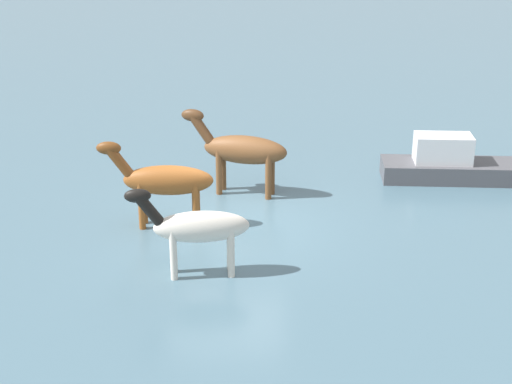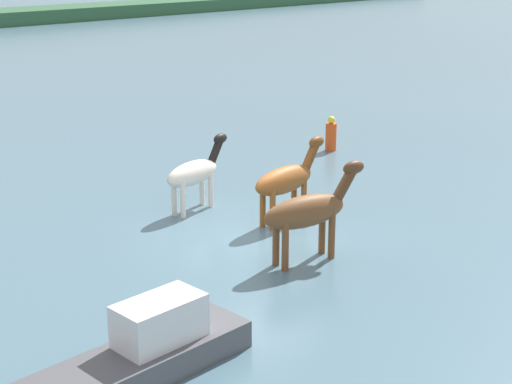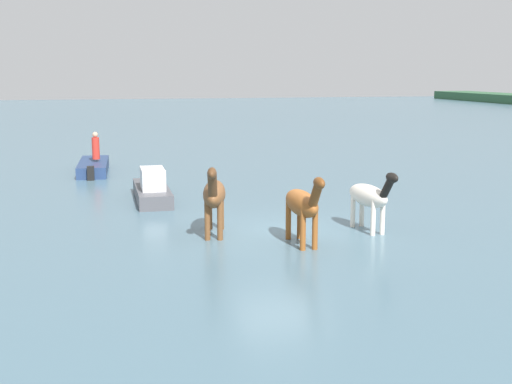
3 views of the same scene
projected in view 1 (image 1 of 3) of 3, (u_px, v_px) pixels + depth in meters
name	position (u px, v px, depth m)	size (l,w,h in m)	color
ground_plane	(229.00, 224.00, 16.74)	(186.43, 186.43, 0.00)	#476675
horse_chestnut_trailing	(241.00, 150.00, 18.03)	(2.61, 1.00, 2.01)	brown
horse_rear_stallion	(197.00, 227.00, 14.20)	(2.31, 0.79, 1.79)	silver
horse_pinto_flank	(164.00, 181.00, 16.28)	(2.47, 0.63, 1.92)	brown
boat_launch_far	(457.00, 168.00, 19.22)	(4.11, 1.10, 1.32)	#4C4C51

